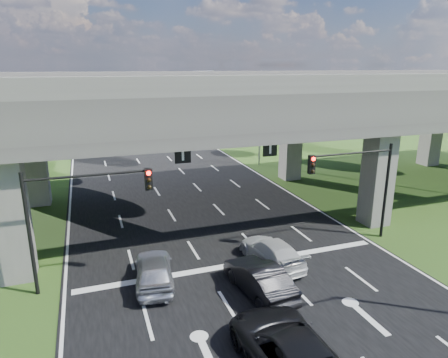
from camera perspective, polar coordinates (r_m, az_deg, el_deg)
ground at (r=19.51m, az=5.74°, el=-16.68°), size 160.00×160.00×0.00m
road at (r=27.86m, az=-2.98°, el=-6.16°), size 18.00×120.00×0.03m
overpass at (r=27.86m, az=-4.40°, el=10.61°), size 80.00×15.00×10.00m
signal_right at (r=24.82m, az=18.68°, el=0.37°), size 5.76×0.54×6.00m
signal_left at (r=19.79m, az=-20.20°, el=-3.66°), size 5.76×0.54×6.00m
streetlight_far at (r=42.72m, az=4.71°, el=9.66°), size 3.38×0.25×10.00m
streetlight_beyond at (r=57.64m, az=-1.86°, el=11.33°), size 3.38×0.25×10.00m
tree_left_near at (r=41.75m, az=-28.65°, el=6.20°), size 4.50×4.50×7.80m
tree_left_far at (r=57.34m, az=-25.36°, el=9.10°), size 4.80×4.80×8.32m
tree_right_near at (r=47.71m, az=5.98°, el=8.65°), size 4.20×4.20×7.28m
tree_right_mid at (r=56.21m, az=5.28°, el=9.44°), size 3.91×3.90×6.76m
tree_right_far at (r=62.12m, az=-1.24°, el=10.72°), size 4.50×4.50×7.80m
car_silver at (r=20.43m, az=-9.97°, el=-12.64°), size 2.41×4.72×1.54m
car_dark at (r=19.48m, az=5.05°, el=-13.99°), size 2.10×4.78×1.53m
car_white at (r=22.20m, az=6.80°, el=-10.28°), size 2.42×4.94×1.38m
car_trailing at (r=15.31m, az=9.47°, el=-23.24°), size 3.02×6.18×1.69m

